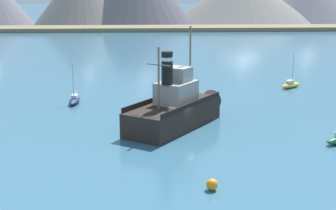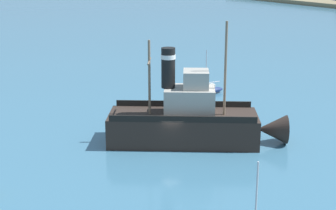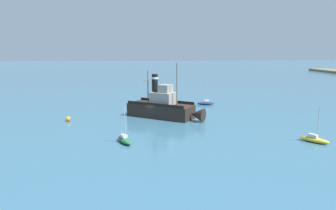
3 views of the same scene
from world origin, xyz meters
name	(u,v)px [view 3 (image 3 of 3)]	position (x,y,z in m)	size (l,w,h in m)	color
ground_plane	(153,118)	(0.00, 0.00, 0.00)	(600.00, 600.00, 0.00)	#38667F
old_tugboat	(164,107)	(-0.31, 1.91, 1.83)	(10.97, 13.76, 9.90)	#2D231E
sailboat_navy	(206,103)	(-11.92, 12.37, 0.43)	(1.41, 3.88, 4.90)	navy
sailboat_green	(124,140)	(14.35, -4.58, 0.43)	(3.92, 2.54, 4.90)	#286B3D
sailboat_yellow	(314,139)	(16.74, 20.44, 0.43)	(3.65, 3.23, 4.90)	gold
mooring_buoy	(68,119)	(1.08, -14.71, 0.42)	(0.84, 0.84, 0.84)	orange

